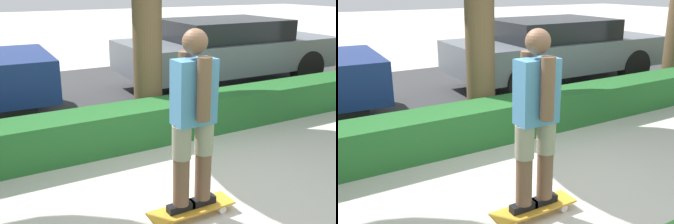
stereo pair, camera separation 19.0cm
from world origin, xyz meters
TOP-DOWN VIEW (x-y plane):
  - ground_plane at (0.00, 0.00)m, footprint 60.00×60.00m
  - street_asphalt at (0.00, 4.20)m, footprint 16.20×5.00m
  - hedge_row at (0.00, 1.60)m, footprint 16.20×0.60m
  - skateboard at (-0.37, -0.27)m, footprint 0.83×0.24m
  - skater_person at (-0.37, -0.27)m, footprint 0.49×0.42m
  - parked_car_middle at (2.91, 3.69)m, footprint 4.56×2.03m

SIDE VIEW (x-z plane):
  - ground_plane at x=0.00m, z-range 0.00..0.00m
  - street_asphalt at x=0.00m, z-range 0.00..0.01m
  - skateboard at x=-0.37m, z-range 0.03..0.13m
  - hedge_row at x=0.00m, z-range 0.00..0.52m
  - parked_car_middle at x=2.91m, z-range 0.07..1.46m
  - skater_person at x=-0.37m, z-range 0.15..1.78m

